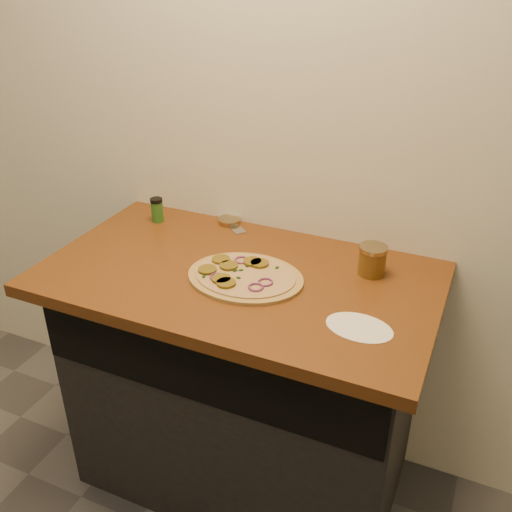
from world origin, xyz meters
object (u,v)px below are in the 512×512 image
at_px(pizza, 244,276).
at_px(salsa_jar, 372,260).
at_px(chefs_knife, 221,214).
at_px(spice_shaker, 157,210).

height_order(pizza, salsa_jar, salsa_jar).
relative_size(pizza, salsa_jar, 3.83).
bearing_deg(salsa_jar, chefs_knife, 162.40).
height_order(salsa_jar, spice_shaker, salsa_jar).
relative_size(chefs_knife, salsa_jar, 2.70).
bearing_deg(pizza, chefs_knife, 125.59).
xyz_separation_m(salsa_jar, spice_shaker, (-0.79, 0.06, -0.00)).
xyz_separation_m(pizza, salsa_jar, (0.34, 0.18, 0.04)).
bearing_deg(pizza, spice_shaker, 152.16).
xyz_separation_m(chefs_knife, salsa_jar, (0.61, -0.19, 0.04)).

